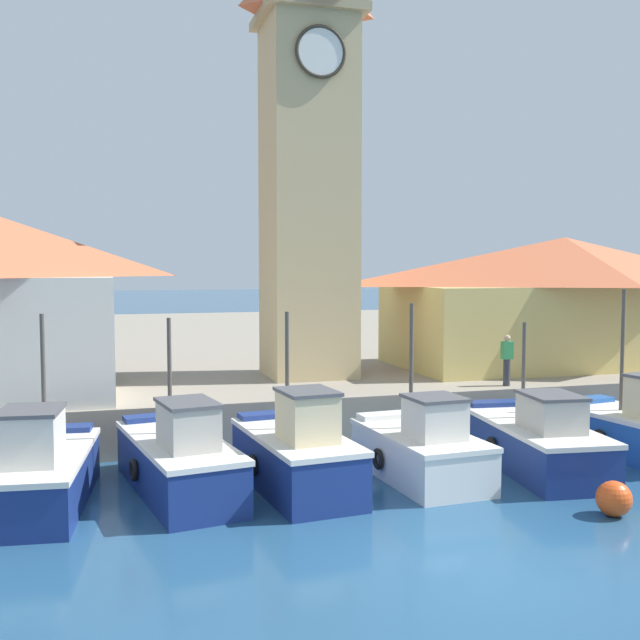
% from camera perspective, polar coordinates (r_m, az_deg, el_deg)
% --- Properties ---
extents(ground_plane, '(300.00, 300.00, 0.00)m').
position_cam_1_polar(ground_plane, '(13.86, 12.21, -17.90)').
color(ground_plane, navy).
extents(quay_wharf, '(120.00, 40.00, 1.39)m').
position_cam_1_polar(quay_wharf, '(40.95, -7.54, -2.17)').
color(quay_wharf, gray).
rests_on(quay_wharf, ground).
extents(fishing_boat_left_inner, '(2.50, 4.99, 4.13)m').
position_cam_1_polar(fishing_boat_left_inner, '(17.47, -20.58, -10.76)').
color(fishing_boat_left_inner, navy).
rests_on(fishing_boat_left_inner, ground).
extents(fishing_boat_mid_left, '(2.64, 5.39, 3.97)m').
position_cam_1_polar(fishing_boat_mid_left, '(17.62, -10.72, -10.38)').
color(fishing_boat_mid_left, navy).
rests_on(fishing_boat_mid_left, ground).
extents(fishing_boat_center, '(2.29, 4.68, 4.11)m').
position_cam_1_polar(fishing_boat_center, '(17.56, -1.81, -10.18)').
color(fishing_boat_center, navy).
rests_on(fishing_boat_center, ground).
extents(fishing_boat_mid_right, '(2.24, 4.29, 4.26)m').
position_cam_1_polar(fishing_boat_mid_right, '(18.59, 7.70, -9.71)').
color(fishing_boat_mid_right, silver).
rests_on(fishing_boat_mid_right, ground).
extents(fishing_boat_right_inner, '(2.54, 5.45, 3.71)m').
position_cam_1_polar(fishing_boat_right_inner, '(20.08, 16.03, -8.81)').
color(fishing_boat_right_inner, navy).
rests_on(fishing_boat_right_inner, ground).
extents(fishing_boat_right_outer, '(2.64, 4.47, 4.55)m').
position_cam_1_polar(fishing_boat_right_outer, '(22.23, 23.00, -7.60)').
color(fishing_boat_right_outer, '#2356A8').
rests_on(fishing_boat_right_outer, ground).
extents(clock_tower, '(3.35, 3.35, 16.39)m').
position_cam_1_polar(clock_tower, '(25.97, -0.91, 13.07)').
color(clock_tower, tan).
rests_on(clock_tower, quay_wharf).
extents(warehouse_right, '(13.38, 6.35, 4.88)m').
position_cam_1_polar(warehouse_right, '(30.35, 18.07, 1.50)').
color(warehouse_right, tan).
rests_on(warehouse_right, quay_wharf).
extents(mooring_buoy, '(0.74, 0.74, 0.74)m').
position_cam_1_polar(mooring_buoy, '(17.04, 21.49, -12.55)').
color(mooring_buoy, '#E54C19').
rests_on(mooring_buoy, ground).
extents(dock_worker_near_tower, '(0.34, 0.22, 1.62)m').
position_cam_1_polar(dock_worker_near_tower, '(25.26, 11.26, -2.63)').
color(dock_worker_near_tower, '#33333D').
rests_on(dock_worker_near_tower, quay_wharf).
extents(dock_worker_along_quay, '(0.34, 0.22, 1.62)m').
position_cam_1_polar(dock_worker_along_quay, '(24.39, 14.05, -2.91)').
color(dock_worker_along_quay, '#33333D').
rests_on(dock_worker_along_quay, quay_wharf).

